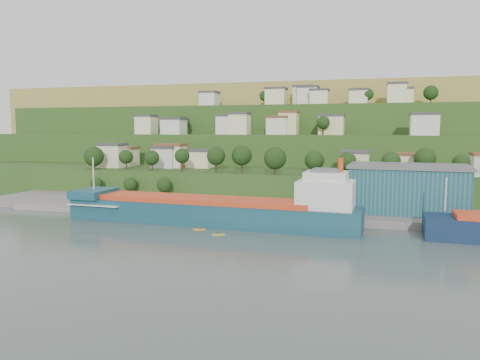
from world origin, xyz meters
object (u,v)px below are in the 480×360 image
at_px(cargo_ship_near, 219,212).
at_px(kayak_orange, 199,229).
at_px(caravan, 95,200).
at_px(warehouse, 408,188).

height_order(cargo_ship_near, kayak_orange, cargo_ship_near).
bearing_deg(cargo_ship_near, caravan, 166.09).
height_order(warehouse, caravan, warehouse).
relative_size(warehouse, kayak_orange, 10.06).
height_order(cargo_ship_near, warehouse, cargo_ship_near).
bearing_deg(caravan, kayak_orange, -28.23).
bearing_deg(cargo_ship_near, kayak_orange, -104.43).
xyz_separation_m(cargo_ship_near, warehouse, (47.03, 21.10, 5.27)).
bearing_deg(warehouse, cargo_ship_near, -152.82).
xyz_separation_m(cargo_ship_near, caravan, (-44.81, 12.83, -0.68)).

